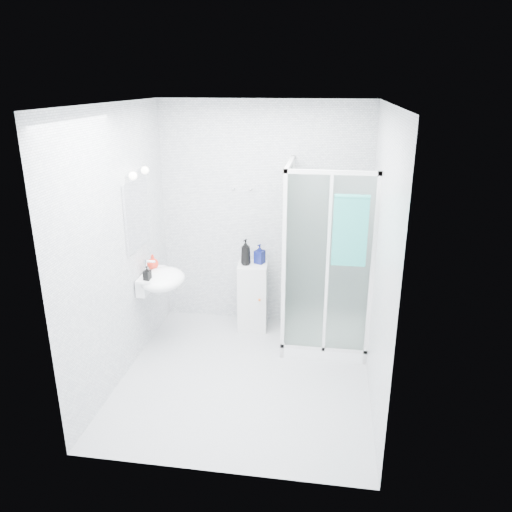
% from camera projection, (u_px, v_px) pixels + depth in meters
% --- Properties ---
extents(room, '(2.40, 2.60, 2.60)m').
position_uv_depth(room, '(245.00, 253.00, 4.53)').
color(room, silver).
rests_on(room, ground).
extents(shower_enclosure, '(0.90, 0.95, 2.00)m').
position_uv_depth(shower_enclosure, '(318.00, 307.00, 5.43)').
color(shower_enclosure, white).
rests_on(shower_enclosure, ground).
extents(wall_basin, '(0.46, 0.56, 0.35)m').
position_uv_depth(wall_basin, '(160.00, 280.00, 5.25)').
color(wall_basin, white).
rests_on(wall_basin, ground).
extents(mirror, '(0.02, 0.60, 0.70)m').
position_uv_depth(mirror, '(137.00, 214.00, 5.05)').
color(mirror, white).
rests_on(mirror, room).
extents(vanity_lights, '(0.10, 0.40, 0.08)m').
position_uv_depth(vanity_lights, '(139.00, 173.00, 4.90)').
color(vanity_lights, silver).
rests_on(vanity_lights, room).
extents(wall_hooks, '(0.23, 0.06, 0.03)m').
position_uv_depth(wall_hooks, '(242.00, 189.00, 5.63)').
color(wall_hooks, silver).
rests_on(wall_hooks, room).
extents(storage_cabinet, '(0.35, 0.37, 0.80)m').
position_uv_depth(storage_cabinet, '(253.00, 296.00, 5.81)').
color(storage_cabinet, silver).
rests_on(storage_cabinet, ground).
extents(hand_towel, '(0.33, 0.05, 0.70)m').
position_uv_depth(hand_towel, '(350.00, 229.00, 4.68)').
color(hand_towel, teal).
rests_on(hand_towel, shower_enclosure).
extents(shampoo_bottle_a, '(0.14, 0.14, 0.30)m').
position_uv_depth(shampoo_bottle_a, '(246.00, 252.00, 5.62)').
color(shampoo_bottle_a, black).
rests_on(shampoo_bottle_a, storage_cabinet).
extents(shampoo_bottle_b, '(0.13, 0.14, 0.23)m').
position_uv_depth(shampoo_bottle_b, '(260.00, 254.00, 5.68)').
color(shampoo_bottle_b, '#0D1552').
rests_on(shampoo_bottle_b, storage_cabinet).
extents(soap_dispenser_orange, '(0.13, 0.13, 0.16)m').
position_uv_depth(soap_dispenser_orange, '(153.00, 262.00, 5.35)').
color(soap_dispenser_orange, red).
rests_on(soap_dispenser_orange, wall_basin).
extents(soap_dispenser_black, '(0.08, 0.08, 0.15)m').
position_uv_depth(soap_dispenser_black, '(147.00, 273.00, 5.05)').
color(soap_dispenser_black, black).
rests_on(soap_dispenser_black, wall_basin).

